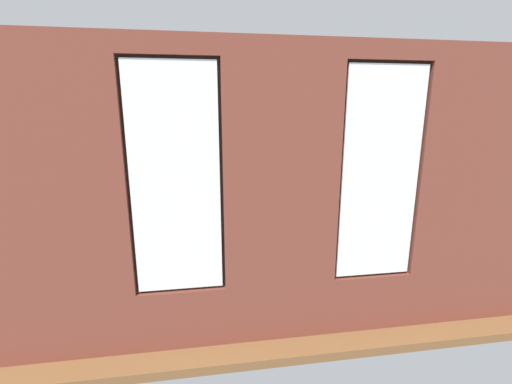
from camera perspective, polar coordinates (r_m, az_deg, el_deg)
The scene contains 20 objects.
ground_plane at distance 6.35m, azimuth -1.25°, elevation -9.47°, with size 7.31×5.86×0.10m, color brown.
brick_wall_with_windows at distance 3.46m, azimuth 4.21°, elevation -2.12°, with size 6.71×0.30×3.07m.
white_wall_right at distance 6.21m, azimuth -32.93°, elevation 3.09°, with size 0.10×4.86×3.07m, color silver.
couch_by_window at distance 4.44m, azimuth -3.70°, elevation -14.72°, with size 1.78×0.87×0.80m.
couch_left at distance 7.01m, azimuth 20.89°, elevation -4.81°, with size 1.00×1.77×0.80m.
coffee_table at distance 6.36m, azimuth 0.85°, elevation -5.44°, with size 1.41×0.74×0.41m.
cup_ceramic at distance 6.39m, azimuth -0.85°, elevation -4.47°, with size 0.07×0.07×0.08m, color #33567F.
candle_jar at distance 6.32m, azimuth 0.85°, elevation -4.49°, with size 0.08×0.08×0.12m, color #B7333D.
table_plant_small at distance 6.15m, azimuth -2.86°, elevation -4.62°, with size 0.12×0.12×0.19m.
remote_gray at distance 6.25m, azimuth 1.98°, elevation -5.18°, with size 0.05×0.17×0.02m, color #59595B.
media_console at distance 6.17m, azimuth -29.83°, elevation -9.18°, with size 1.10×0.42×0.47m, color black.
tv_flatscreen at distance 5.98m, azimuth -30.55°, elevation -3.35°, with size 1.22×0.20×0.83m.
papasan_chair at distance 7.92m, azimuth -4.77°, elevation -0.99°, with size 1.14×1.14×0.71m.
potted_plant_corner_near_left at distance 8.66m, azimuth 15.64°, elevation 2.57°, with size 1.04×1.11×1.34m.
potted_plant_near_tv at distance 4.87m, azimuth -28.90°, elevation -6.36°, with size 1.00×1.06×1.38m.
potted_plant_corner_far_left at distance 5.55m, azimuth 32.37°, elevation -9.08°, with size 1.02×0.98×1.10m.
potted_plant_between_couches at distance 4.66m, azimuth 13.10°, elevation -10.18°, with size 0.61×0.61×0.86m.
potted_plant_mid_room_small at distance 7.17m, azimuth 6.56°, elevation -3.09°, with size 0.29×0.29×0.56m.
potted_plant_beside_window_right at distance 4.45m, azimuth -27.57°, elevation -12.31°, with size 0.93×0.99×1.17m.
potted_plant_foreground_right at distance 8.04m, azimuth -22.61°, elevation 1.84°, with size 1.24×1.04×1.52m.
Camera 1 is at (0.76, 5.79, 2.43)m, focal length 24.00 mm.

